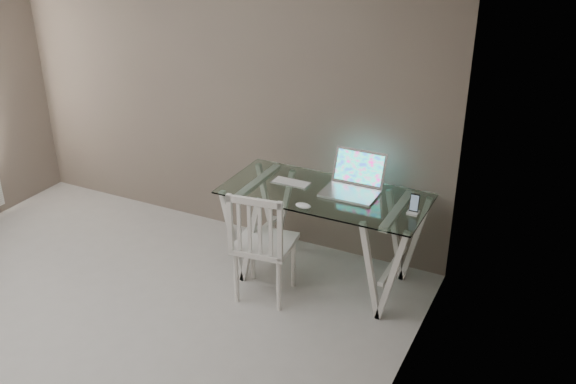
% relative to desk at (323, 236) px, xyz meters
% --- Properties ---
extents(desk, '(1.50, 0.70, 0.75)m').
position_rel_desk_xyz_m(desk, '(0.00, 0.00, 0.00)').
color(desk, silver).
rests_on(desk, ground).
extents(chair, '(0.45, 0.45, 0.89)m').
position_rel_desk_xyz_m(chair, '(-0.30, -0.44, 0.10)').
color(chair, white).
rests_on(chair, ground).
extents(laptop, '(0.40, 0.37, 0.27)m').
position_rel_desk_xyz_m(laptop, '(0.17, 0.13, 0.43)').
color(laptop, silver).
rests_on(laptop, desk).
extents(keyboard, '(0.29, 0.13, 0.01)m').
position_rel_desk_xyz_m(keyboard, '(-0.29, 0.05, 0.37)').
color(keyboard, silver).
rests_on(keyboard, desk).
extents(mouse, '(0.11, 0.07, 0.04)m').
position_rel_desk_xyz_m(mouse, '(-0.04, -0.29, 0.38)').
color(mouse, white).
rests_on(mouse, desk).
extents(phone_dock, '(0.08, 0.08, 0.14)m').
position_rel_desk_xyz_m(phone_dock, '(0.67, -0.03, 0.40)').
color(phone_dock, white).
rests_on(phone_dock, desk).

